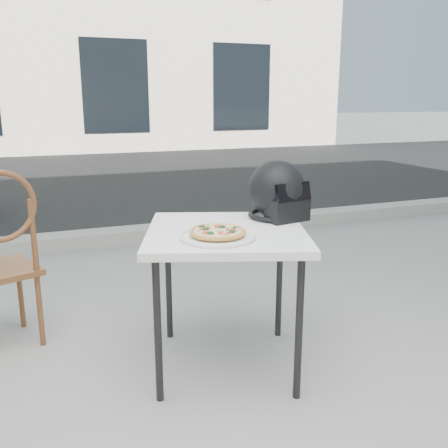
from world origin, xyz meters
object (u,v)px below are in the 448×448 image
object	(u,v)px
plate	(218,236)
helmet	(278,193)
cafe_table_main	(226,242)
pizza	(218,232)

from	to	relation	value
plate	helmet	size ratio (longest dim) A/B	1.07
plate	helmet	xyz separation A→B (m)	(0.43, 0.26, 0.12)
cafe_table_main	plate	distance (m)	0.18
cafe_table_main	plate	world-z (taller)	plate
plate	pizza	distance (m)	0.02
cafe_table_main	pizza	xyz separation A→B (m)	(-0.09, -0.13, 0.10)
cafe_table_main	pizza	world-z (taller)	pizza
cafe_table_main	helmet	bearing A→B (deg)	20.52
pizza	helmet	distance (m)	0.51
helmet	pizza	bearing A→B (deg)	-160.12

